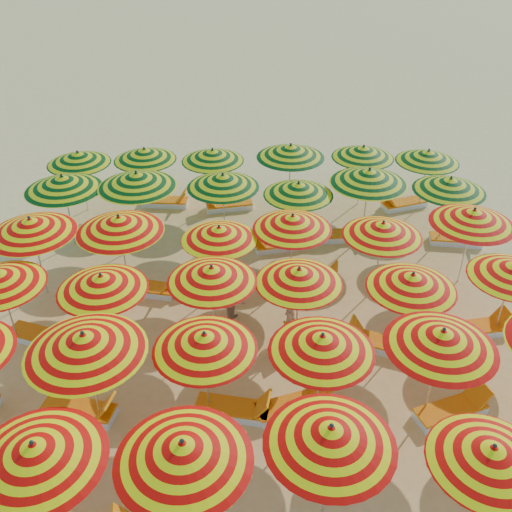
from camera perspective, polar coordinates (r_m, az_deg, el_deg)
name	(u,v)px	position (r m, az deg, el deg)	size (l,w,h in m)	color
ground	(256,312)	(16.41, 0.03, -5.63)	(120.00, 120.00, 0.00)	#F6BE6D
umbrella_1	(35,453)	(10.87, -21.24, -17.87)	(3.16, 3.16, 2.58)	silver
umbrella_2	(183,451)	(10.29, -7.32, -18.79)	(2.93, 2.93, 2.59)	silver
umbrella_3	(331,436)	(10.54, 7.46, -17.38)	(3.08, 3.08, 2.55)	silver
umbrella_4	(492,455)	(11.19, 22.50, -17.89)	(2.31, 2.31, 2.36)	silver
umbrella_7	(84,343)	(12.38, -16.78, -8.35)	(2.59, 2.59, 2.72)	silver
umbrella_8	(205,342)	(12.33, -5.17, -8.52)	(2.70, 2.70, 2.43)	silver
umbrella_9	(322,343)	(12.29, 6.63, -8.66)	(2.97, 2.97, 2.45)	silver
umbrella_10	(442,339)	(12.76, 18.10, -7.89)	(2.62, 2.62, 2.58)	silver
umbrella_13	(102,283)	(14.48, -15.18, -2.58)	(2.66, 2.66, 2.40)	silver
umbrella_14	(212,274)	(14.26, -4.46, -1.83)	(3.02, 3.02, 2.42)	silver
umbrella_15	(299,276)	(14.29, 4.32, -1.99)	(2.94, 2.94, 2.37)	silver
umbrella_16	(412,281)	(14.54, 15.34, -2.46)	(2.96, 2.96, 2.39)	silver
umbrella_18	(31,226)	(17.03, -21.58, 2.80)	(2.81, 2.81, 2.63)	silver
umbrella_19	(119,224)	(16.38, -13.52, 3.12)	(2.50, 2.50, 2.63)	silver
umbrella_20	(219,233)	(16.06, -3.71, 2.28)	(2.82, 2.82, 2.32)	silver
umbrella_21	(293,222)	(16.38, 3.67, 3.40)	(2.59, 2.59, 2.45)	silver
umbrella_22	(383,229)	(16.45, 12.56, 2.63)	(2.69, 2.69, 2.42)	silver
umbrella_23	(473,217)	(17.52, 20.90, 3.68)	(2.60, 2.60, 2.58)	silver
umbrella_24	(63,183)	(19.22, -18.76, 6.94)	(3.24, 3.24, 2.62)	silver
umbrella_25	(137,180)	(18.66, -11.84, 7.47)	(2.73, 2.73, 2.69)	silver
umbrella_26	(223,181)	(18.61, -3.33, 7.51)	(2.99, 2.99, 2.51)	silver
umbrella_27	(298,189)	(18.33, 4.26, 6.70)	(2.40, 2.40, 2.39)	silver
umbrella_28	(369,176)	(18.87, 11.23, 7.82)	(3.21, 3.21, 2.68)	silver
umbrella_29	(450,185)	(19.42, 18.83, 6.78)	(3.00, 3.00, 2.48)	silver
umbrella_30	(78,158)	(21.43, -17.35, 9.35)	(2.30, 2.30, 2.39)	silver
umbrella_31	(145,154)	(21.13, -11.07, 9.95)	(2.57, 2.57, 2.39)	silver
umbrella_32	(213,155)	(20.75, -4.37, 10.01)	(2.34, 2.34, 2.39)	silver
umbrella_33	(291,151)	(20.60, 3.48, 10.42)	(3.16, 3.16, 2.59)	silver
umbrella_34	(363,152)	(21.26, 10.67, 10.18)	(2.92, 2.92, 2.41)	silver
umbrella_35	(428,156)	(21.48, 16.82, 9.53)	(2.60, 2.60, 2.40)	silver
lounger_3	(81,410)	(14.19, -17.12, -14.54)	(1.82, 0.97, 0.69)	white
lounger_4	(234,409)	(13.63, -2.17, -15.05)	(1.81, 0.91, 0.69)	white
lounger_5	(295,406)	(13.72, 3.88, -14.70)	(1.83, 1.08, 0.69)	white
lounger_6	(452,410)	(14.34, 19.01, -14.36)	(1.83, 1.13, 0.69)	white
lounger_8	(40,336)	(16.44, -20.77, -7.53)	(1.83, 1.14, 0.69)	white
lounger_9	(315,338)	(15.42, 5.95, -8.17)	(1.82, 0.95, 0.69)	white
lounger_10	(379,343)	(15.53, 12.22, -8.54)	(1.82, 1.21, 0.69)	white
lounger_11	(477,329)	(16.75, 21.24, -6.78)	(1.80, 0.83, 0.69)	white
lounger_12	(148,289)	(17.34, -10.73, -3.22)	(1.82, 0.93, 0.69)	white
lounger_13	(205,284)	(17.31, -5.13, -2.77)	(1.82, 1.19, 0.69)	white
lounger_14	(309,277)	(17.57, 5.37, -2.14)	(1.80, 0.86, 0.69)	white
lounger_15	(279,245)	(19.05, 2.29, 1.13)	(1.81, 0.92, 0.69)	white
lounger_16	(347,235)	(19.82, 9.12, 2.10)	(1.78, 0.76, 0.69)	white
lounger_17	(457,240)	(20.49, 19.46, 1.57)	(1.80, 0.81, 0.69)	white
lounger_18	(166,202)	(21.92, -8.96, 5.39)	(1.77, 0.72, 0.69)	white
lounger_19	(228,205)	(21.44, -2.82, 5.10)	(1.81, 0.89, 0.69)	white
lounger_20	(403,204)	(22.21, 14.48, 5.07)	(1.83, 1.10, 0.69)	white
beachgoer_a	(291,315)	(15.24, 3.48, -5.94)	(0.50, 0.33, 1.38)	tan
beachgoer_b	(235,299)	(15.67, -2.10, -4.30)	(0.74, 0.57, 1.51)	tan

